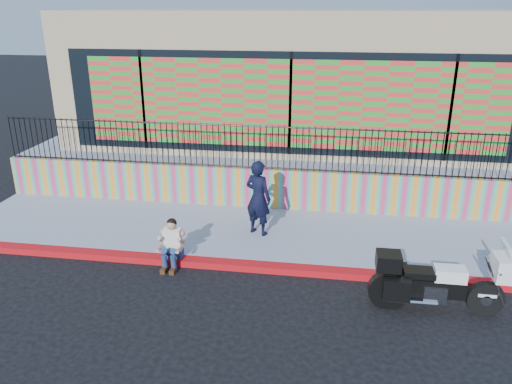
# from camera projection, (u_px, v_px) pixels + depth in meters

# --- Properties ---
(ground) EXTENTS (90.00, 90.00, 0.00)m
(ground) POSITION_uv_depth(u_px,v_px,m) (270.00, 271.00, 10.78)
(ground) COLOR black
(ground) RESTS_ON ground
(red_curb) EXTENTS (16.00, 0.30, 0.15)m
(red_curb) POSITION_uv_depth(u_px,v_px,m) (270.00, 268.00, 10.76)
(red_curb) COLOR #BB0D0E
(red_curb) RESTS_ON ground
(sidewalk) EXTENTS (16.00, 3.00, 0.15)m
(sidewalk) POSITION_uv_depth(u_px,v_px,m) (279.00, 235.00, 12.28)
(sidewalk) COLOR #8B92A7
(sidewalk) RESTS_ON ground
(mural_wall) EXTENTS (16.00, 0.20, 1.10)m
(mural_wall) POSITION_uv_depth(u_px,v_px,m) (286.00, 189.00, 13.55)
(mural_wall) COLOR #D7386B
(mural_wall) RESTS_ON sidewalk
(metal_fence) EXTENTS (15.80, 0.04, 1.20)m
(metal_fence) POSITION_uv_depth(u_px,v_px,m) (286.00, 148.00, 13.14)
(metal_fence) COLOR black
(metal_fence) RESTS_ON mural_wall
(elevated_platform) EXTENTS (16.00, 10.00, 1.25)m
(elevated_platform) POSITION_uv_depth(u_px,v_px,m) (299.00, 144.00, 18.29)
(elevated_platform) COLOR #8B92A7
(elevated_platform) RESTS_ON ground
(storefront_building) EXTENTS (14.00, 8.06, 4.00)m
(storefront_building) POSITION_uv_depth(u_px,v_px,m) (301.00, 71.00, 17.17)
(storefront_building) COLOR tan
(storefront_building) RESTS_ON elevated_platform
(police_motorcycle) EXTENTS (2.42, 0.80, 1.50)m
(police_motorcycle) POSITION_uv_depth(u_px,v_px,m) (435.00, 281.00, 9.18)
(police_motorcycle) COLOR black
(police_motorcycle) RESTS_ON ground
(police_officer) EXTENTS (0.80, 0.68, 1.85)m
(police_officer) POSITION_uv_depth(u_px,v_px,m) (258.00, 198.00, 11.90)
(police_officer) COLOR black
(police_officer) RESTS_ON sidewalk
(seated_man) EXTENTS (0.54, 0.71, 1.06)m
(seated_man) POSITION_uv_depth(u_px,v_px,m) (171.00, 248.00, 10.81)
(seated_man) COLOR navy
(seated_man) RESTS_ON ground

